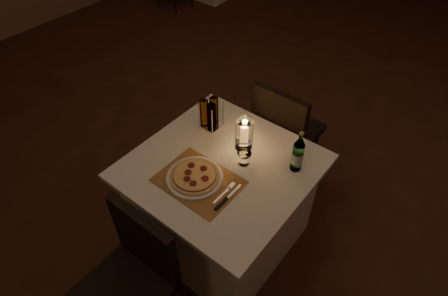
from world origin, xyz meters
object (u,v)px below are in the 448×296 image
Objects in this scene: main_table at (222,203)px; water_bottle at (298,155)px; chair_far at (284,127)px; plate at (195,178)px; hurricane_candle at (244,132)px; chair_near at (134,270)px; tumbler at (244,158)px; pizza at (195,176)px.

main_table is 3.64× the size of water_bottle.
chair_far is (0.00, 0.71, 0.18)m from main_table.
plate is 0.40m from hurricane_candle.
chair_near is 10.85× the size of tumbler.
chair_near is 2.81× the size of plate.
chair_near is at bearing -90.57° from hurricane_candle.
tumbler is (0.09, -0.63, 0.23)m from chair_far.
water_bottle is at bearing 46.60° from pizza.
tumbler is at bearing -52.81° from hurricane_candle.
water_bottle is at bearing -53.63° from chair_far.
plate is at bearing -105.52° from main_table.
tumbler is (0.14, 0.27, 0.01)m from pizza.
plate is at bearing -133.40° from water_bottle.
main_table is at bearing -92.60° from hurricane_candle.
chair_far is 0.92m from pizza.
hurricane_candle is (0.01, -0.51, 0.31)m from chair_far.
water_bottle reaches higher than main_table.
hurricane_candle is at bearing 81.17° from plate.
tumbler is (0.09, 0.09, 0.41)m from main_table.
tumbler is 0.16m from hurricane_candle.
water_bottle is at bearing 6.91° from hurricane_candle.
main_table is 3.57× the size of pizza.
tumbler is (0.14, 0.27, 0.03)m from plate.
tumbler reaches higher than pizza.
water_bottle is at bearing 34.70° from main_table.
chair_near reaches higher than plate.
pizza is at bearing -133.40° from water_bottle.
tumbler is at bearing -149.08° from water_bottle.
main_table is 1.11× the size of chair_far.
pizza is 0.40m from hurricane_candle.
chair_near is 1.06m from water_bottle.
chair_near is (0.00, -0.71, 0.18)m from main_table.
water_bottle reaches higher than chair_far.
chair_far is 3.28× the size of water_bottle.
water_bottle is 1.32× the size of hurricane_candle.
tumbler reaches higher than plate.
pizza is at bearing 95.34° from chair_near.
tumbler is at bearing 61.87° from plate.
chair_near is 1.00× the size of chair_far.
water_bottle is (0.35, -0.47, 0.30)m from chair_far.
water_bottle is (0.35, 0.24, 0.48)m from main_table.
chair_near is 3.21× the size of pizza.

